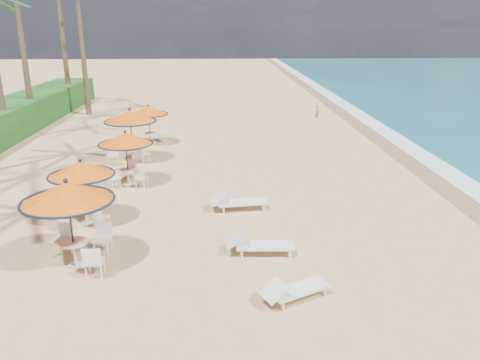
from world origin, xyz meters
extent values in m
plane|color=tan|center=(0.00, 0.00, 0.00)|extent=(160.00, 160.00, 0.00)
cube|color=white|center=(9.30, 10.00, 0.00)|extent=(1.20, 140.00, 0.04)
cube|color=olive|center=(8.40, 10.00, 0.00)|extent=(1.40, 140.00, 0.02)
cylinder|color=black|center=(-4.74, 0.27, 1.21)|extent=(0.05, 0.05, 2.43)
cone|color=orange|center=(-4.74, 0.27, 2.16)|extent=(2.43, 2.43, 0.53)
torus|color=black|center=(-4.74, 0.27, 1.92)|extent=(2.43, 2.43, 0.07)
sphere|color=black|center=(-4.74, 0.27, 2.47)|extent=(0.13, 0.13, 0.13)
cylinder|color=white|center=(-4.74, 0.27, 0.72)|extent=(0.74, 0.74, 0.04)
cylinder|color=white|center=(-4.74, 0.27, 0.37)|extent=(0.08, 0.08, 0.74)
cylinder|color=black|center=(-5.24, 3.20, 1.06)|extent=(0.05, 0.05, 2.13)
cone|color=orange|center=(-5.24, 3.20, 1.90)|extent=(2.13, 2.13, 0.46)
torus|color=black|center=(-5.24, 3.20, 1.68)|extent=(2.13, 2.13, 0.06)
sphere|color=black|center=(-5.24, 3.20, 2.16)|extent=(0.11, 0.11, 0.11)
cylinder|color=white|center=(-5.24, 3.20, 0.63)|extent=(0.65, 0.65, 0.04)
cylinder|color=white|center=(-5.24, 3.20, 0.32)|extent=(0.07, 0.07, 0.65)
cylinder|color=black|center=(-4.57, 7.10, 1.09)|extent=(0.05, 0.05, 2.19)
cone|color=orange|center=(-4.57, 7.10, 1.95)|extent=(2.19, 2.19, 0.48)
torus|color=black|center=(-4.57, 7.10, 1.73)|extent=(2.19, 2.19, 0.07)
sphere|color=black|center=(-4.57, 7.10, 2.23)|extent=(0.11, 0.11, 0.11)
cylinder|color=white|center=(-4.57, 7.10, 0.65)|extent=(0.67, 0.67, 0.04)
cylinder|color=white|center=(-4.57, 7.10, 0.33)|extent=(0.08, 0.08, 0.67)
cylinder|color=black|center=(-5.00, 10.59, 1.23)|extent=(0.05, 0.05, 2.46)
cone|color=orange|center=(-5.00, 10.59, 2.19)|extent=(2.46, 2.46, 0.54)
torus|color=black|center=(-5.00, 10.59, 1.95)|extent=(2.46, 2.46, 0.07)
sphere|color=black|center=(-5.00, 10.59, 2.51)|extent=(0.13, 0.13, 0.13)
cylinder|color=white|center=(-5.00, 10.59, 0.73)|extent=(0.75, 0.75, 0.04)
cylinder|color=white|center=(-5.00, 10.59, 0.37)|extent=(0.09, 0.09, 0.75)
cylinder|color=black|center=(-4.65, 13.93, 1.05)|extent=(0.05, 0.05, 2.11)
cone|color=orange|center=(-4.65, 13.93, 1.88)|extent=(2.11, 2.11, 0.46)
torus|color=black|center=(-4.65, 13.93, 1.67)|extent=(2.11, 2.11, 0.06)
sphere|color=black|center=(-4.65, 13.93, 2.14)|extent=(0.11, 0.11, 0.11)
cylinder|color=white|center=(-4.65, 13.93, 0.62)|extent=(0.64, 0.64, 0.04)
cylinder|color=white|center=(-4.65, 13.93, 0.32)|extent=(0.07, 0.07, 0.64)
cube|color=white|center=(1.09, -1.53, 0.25)|extent=(1.58, 1.18, 0.06)
cube|color=white|center=(0.43, -1.88, 0.44)|extent=(0.70, 0.72, 0.37)
cube|color=white|center=(1.09, -1.53, 0.11)|extent=(0.05, 0.05, 0.21)
cube|color=white|center=(0.49, 0.78, 0.27)|extent=(1.68, 0.66, 0.07)
cube|color=white|center=(-0.34, 0.81, 0.49)|extent=(0.57, 0.62, 0.41)
cube|color=white|center=(0.49, 0.78, 0.12)|extent=(0.06, 0.06, 0.23)
cube|color=white|center=(-0.01, 4.18, 0.29)|extent=(1.80, 0.84, 0.07)
cube|color=white|center=(-0.87, 4.07, 0.51)|extent=(0.65, 0.70, 0.43)
cube|color=white|center=(-0.01, 4.18, 0.12)|extent=(0.06, 0.06, 0.25)
cone|color=brown|center=(-12.81, 18.85, 5.14)|extent=(0.44, 0.44, 10.27)
cone|color=brown|center=(-10.39, 23.04, 4.48)|extent=(0.44, 0.44, 8.96)
cone|color=brown|center=(-12.69, 26.24, 4.89)|extent=(0.44, 0.44, 9.79)
imported|color=#94684B|center=(5.95, 20.92, 0.49)|extent=(0.32, 0.41, 0.99)
camera|label=1|loc=(-0.72, -11.25, 6.28)|focal=35.00mm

